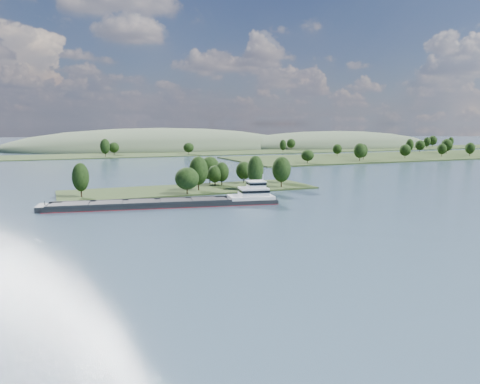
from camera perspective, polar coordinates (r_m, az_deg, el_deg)
name	(u,v)px	position (r m, az deg, el deg)	size (l,w,h in m)	color
ground	(251,218)	(131.43, 1.39, -3.19)	(1800.00, 1800.00, 0.00)	#375060
tree_island	(209,179)	(187.98, -3.76, 1.57)	(100.00, 33.43, 14.66)	#223216
right_bank	(421,155)	(411.16, 21.21, 4.23)	(320.00, 90.00, 14.75)	#223216
back_shoreline	(126,155)	(402.86, -13.76, 4.44)	(900.00, 60.00, 15.41)	#223216
hill_east	(334,146)	(562.93, 11.35, 5.48)	(260.00, 140.00, 36.00)	#43543A
hill_west	(160,148)	(510.95, -9.74, 5.25)	(320.00, 160.00, 44.00)	#43543A
cargo_barge	(179,202)	(152.05, -7.41, -1.19)	(75.49, 21.65, 10.15)	black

